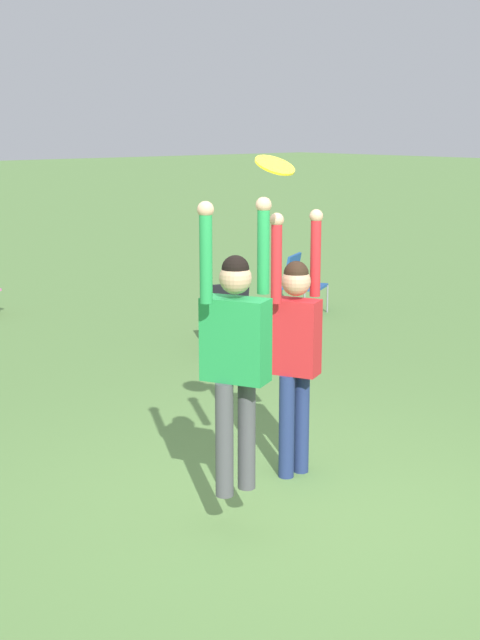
{
  "coord_description": "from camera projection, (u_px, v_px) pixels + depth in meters",
  "views": [
    {
      "loc": [
        -4.18,
        -4.24,
        2.69
      ],
      "look_at": [
        -0.03,
        0.52,
        1.3
      ],
      "focal_mm": 50.0,
      "sensor_mm": 36.0,
      "label": 1
    }
  ],
  "objects": [
    {
      "name": "camping_chair_2",
      "position": [
        300.0,
        280.0,
        13.04
      ],
      "size": [
        0.75,
        0.82,
        0.82
      ],
      "rotation": [
        0.0,
        0.0,
        3.63
      ],
      "color": "gray",
      "rests_on": "ground_plane"
    },
    {
      "name": "camping_chair_3",
      "position": [
        236.0,
        312.0,
        10.82
      ],
      "size": [
        0.69,
        0.74,
        0.79
      ],
      "rotation": [
        0.0,
        0.0,
        2.86
      ],
      "color": "gray",
      "rests_on": "ground_plane"
    },
    {
      "name": "frisbee",
      "position": [
        275.0,
        165.0,
        5.83
      ],
      "size": [
        0.27,
        0.25,
        0.13
      ],
      "color": "yellow"
    },
    {
      "name": "person_defending",
      "position": [
        295.0,
        339.0,
        6.77
      ],
      "size": [
        0.51,
        0.41,
        2.07
      ],
      "rotation": [
        0.0,
        0.0,
        -1.14
      ],
      "color": "navy",
      "rests_on": "ground_plane"
    },
    {
      "name": "ground_plane",
      "position": [
        291.0,
        508.0,
        6.37
      ],
      "size": [
        120.0,
        120.0,
        0.0
      ],
      "primitive_type": "plane",
      "color": "#608C47"
    },
    {
      "name": "person_jumping",
      "position": [
        236.0,
        344.0,
        5.76
      ],
      "size": [
        0.58,
        0.48,
        1.96
      ],
      "rotation": [
        0.0,
        0.0,
        2.0
      ],
      "color": "#4C4C51",
      "rests_on": "ground_plane"
    }
  ]
}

